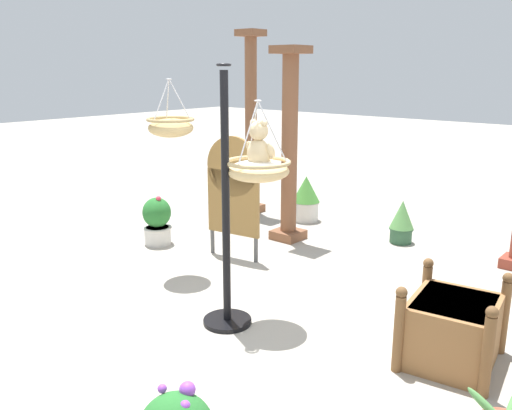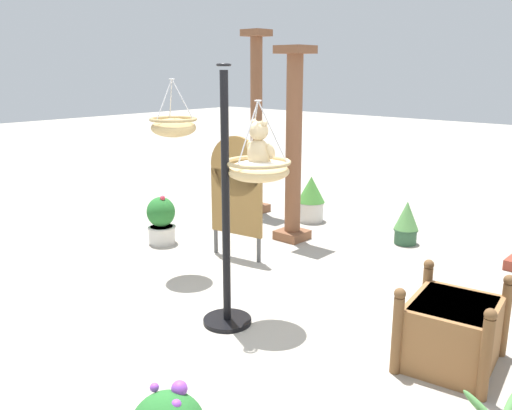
{
  "view_description": "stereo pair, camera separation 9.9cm",
  "coord_description": "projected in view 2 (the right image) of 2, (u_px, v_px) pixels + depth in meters",
  "views": [
    {
      "loc": [
        2.92,
        -3.4,
        2.26
      ],
      "look_at": [
        -0.02,
        0.04,
        1.1
      ],
      "focal_mm": 37.76,
      "sensor_mm": 36.0,
      "label": 1
    },
    {
      "loc": [
        3.0,
        -3.34,
        2.26
      ],
      "look_at": [
        -0.02,
        0.04,
        1.1
      ],
      "focal_mm": 37.76,
      "sensor_mm": 36.0,
      "label": 2
    }
  ],
  "objects": [
    {
      "name": "ground_plane",
      "position": [
        255.0,
        323.0,
        4.9
      ],
      "size": [
        40.0,
        40.0,
        0.0
      ],
      "primitive_type": "plane",
      "color": "#A8A093"
    },
    {
      "name": "display_pole_central",
      "position": [
        226.0,
        250.0,
        4.74
      ],
      "size": [
        0.44,
        0.44,
        2.29
      ],
      "color": "black",
      "rests_on": "ground"
    },
    {
      "name": "hanging_basket_with_teddy",
      "position": [
        258.0,
        169.0,
        4.65
      ],
      "size": [
        0.57,
        0.57,
        0.7
      ],
      "color": "tan"
    },
    {
      "name": "teddy_bear",
      "position": [
        260.0,
        148.0,
        4.62
      ],
      "size": [
        0.29,
        0.27,
        0.43
      ],
      "color": "#D1B789"
    },
    {
      "name": "hanging_basket_left_high",
      "position": [
        174.0,
        126.0,
        5.75
      ],
      "size": [
        0.51,
        0.51,
        0.62
      ],
      "color": "tan"
    },
    {
      "name": "greenhouse_pillar_right",
      "position": [
        256.0,
        127.0,
        8.37
      ],
      "size": [
        0.35,
        0.35,
        2.82
      ],
      "color": "brown",
      "rests_on": "ground"
    },
    {
      "name": "greenhouse_pillar_far_back",
      "position": [
        294.0,
        150.0,
        7.01
      ],
      "size": [
        0.4,
        0.4,
        2.53
      ],
      "color": "brown",
      "rests_on": "ground"
    },
    {
      "name": "wooden_planter_box",
      "position": [
        452.0,
        331.0,
        4.17
      ],
      "size": [
        0.81,
        0.89,
        0.69
      ],
      "color": "olive",
      "rests_on": "ground"
    },
    {
      "name": "potted_plant_bushy_green",
      "position": [
        161.0,
        220.0,
        7.07
      ],
      "size": [
        0.38,
        0.38,
        0.66
      ],
      "color": "beige",
      "rests_on": "ground"
    },
    {
      "name": "potted_plant_small_succulent",
      "position": [
        311.0,
        198.0,
        8.09
      ],
      "size": [
        0.42,
        0.42,
        0.69
      ],
      "color": "beige",
      "rests_on": "ground"
    },
    {
      "name": "potted_plant_trailing_ivy",
      "position": [
        406.0,
        222.0,
        7.05
      ],
      "size": [
        0.32,
        0.32,
        0.58
      ],
      "color": "#2D5638",
      "rests_on": "ground"
    },
    {
      "name": "display_sign_board",
      "position": [
        236.0,
        187.0,
        6.4
      ],
      "size": [
        0.72,
        0.15,
        1.49
      ],
      "color": "olive",
      "rests_on": "ground"
    }
  ]
}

